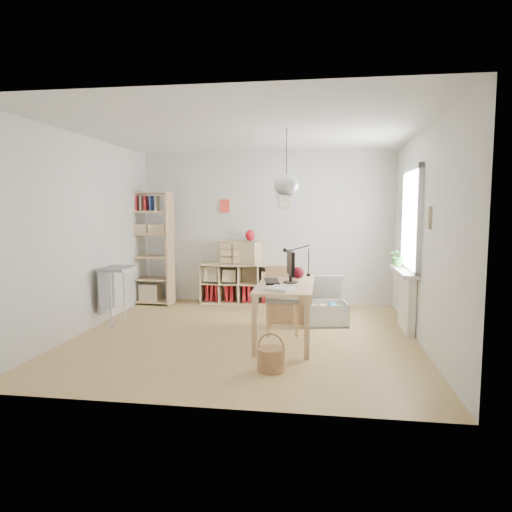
# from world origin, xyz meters

# --- Properties ---
(ground) EXTENTS (4.50, 4.50, 0.00)m
(ground) POSITION_xyz_m (0.00, 0.00, 0.00)
(ground) COLOR tan
(ground) RESTS_ON ground
(room_shell) EXTENTS (4.50, 4.50, 4.50)m
(room_shell) POSITION_xyz_m (0.55, -0.15, 2.00)
(room_shell) COLOR white
(room_shell) RESTS_ON ground
(window_unit) EXTENTS (0.07, 1.16, 1.46)m
(window_unit) POSITION_xyz_m (2.23, 0.60, 1.55)
(window_unit) COLOR white
(window_unit) RESTS_ON ground
(radiator) EXTENTS (0.10, 0.80, 0.80)m
(radiator) POSITION_xyz_m (2.19, 0.60, 0.40)
(radiator) COLOR white
(radiator) RESTS_ON ground
(windowsill) EXTENTS (0.22, 1.20, 0.06)m
(windowsill) POSITION_xyz_m (2.14, 0.60, 0.83)
(windowsill) COLOR white
(windowsill) RESTS_ON radiator
(desk) EXTENTS (0.70, 1.50, 0.75)m
(desk) POSITION_xyz_m (0.55, -0.15, 0.66)
(desk) COLOR #DBB07E
(desk) RESTS_ON ground
(cube_shelf) EXTENTS (1.40, 0.38, 0.72)m
(cube_shelf) POSITION_xyz_m (-0.47, 2.08, 0.30)
(cube_shelf) COLOR #CCAD86
(cube_shelf) RESTS_ON ground
(tall_bookshelf) EXTENTS (0.80, 0.38, 2.00)m
(tall_bookshelf) POSITION_xyz_m (-2.04, 1.80, 1.09)
(tall_bookshelf) COLOR #DBB07E
(tall_bookshelf) RESTS_ON ground
(side_table) EXTENTS (0.40, 0.55, 0.85)m
(side_table) POSITION_xyz_m (-2.04, 0.35, 0.67)
(side_table) COLOR gray
(side_table) RESTS_ON ground
(chair) EXTENTS (0.50, 0.50, 0.90)m
(chair) POSITION_xyz_m (0.46, 0.26, 0.52)
(chair) COLOR gray
(chair) RESTS_ON ground
(wicker_basket) EXTENTS (0.29, 0.29, 0.41)m
(wicker_basket) POSITION_xyz_m (0.49, -1.27, 0.13)
(wicker_basket) COLOR #9D6C47
(wicker_basket) RESTS_ON ground
(storage_chest) EXTENTS (0.75, 0.83, 0.69)m
(storage_chest) POSITION_xyz_m (1.05, 0.80, 0.23)
(storage_chest) COLOR silver
(storage_chest) RESTS_ON ground
(monitor) EXTENTS (0.19, 0.47, 0.41)m
(monitor) POSITION_xyz_m (0.61, -0.09, 0.98)
(monitor) COLOR black
(monitor) RESTS_ON desk
(keyboard) EXTENTS (0.25, 0.48, 0.02)m
(keyboard) POSITION_xyz_m (0.36, -0.08, 0.76)
(keyboard) COLOR black
(keyboard) RESTS_ON desk
(task_lamp) EXTENTS (0.39, 0.15, 0.42)m
(task_lamp) POSITION_xyz_m (0.63, 0.47, 1.03)
(task_lamp) COLOR black
(task_lamp) RESTS_ON desk
(yarn_ball) EXTENTS (0.16, 0.16, 0.16)m
(yarn_ball) POSITION_xyz_m (0.69, 0.29, 0.83)
(yarn_ball) COLOR #470916
(yarn_ball) RESTS_ON desk
(paper_tray) EXTENTS (0.33, 0.37, 0.03)m
(paper_tray) POSITION_xyz_m (0.52, -0.60, 0.77)
(paper_tray) COLOR white
(paper_tray) RESTS_ON desk
(drawer_chest) EXTENTS (0.78, 0.52, 0.41)m
(drawer_chest) POSITION_xyz_m (-0.44, 2.04, 0.93)
(drawer_chest) COLOR #CCAD86
(drawer_chest) RESTS_ON cube_shelf
(red_vase) EXTENTS (0.17, 0.17, 0.20)m
(red_vase) POSITION_xyz_m (-0.26, 2.04, 1.23)
(red_vase) COLOR #A00D19
(red_vase) RESTS_ON drawer_chest
(potted_plant) EXTENTS (0.33, 0.30, 0.30)m
(potted_plant) POSITION_xyz_m (2.12, 0.95, 1.01)
(potted_plant) COLOR #265E23
(potted_plant) RESTS_ON windowsill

